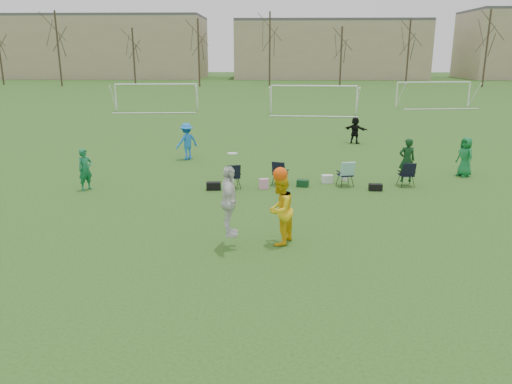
{
  "coord_description": "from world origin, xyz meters",
  "views": [
    {
      "loc": [
        0.44,
        -11.39,
        5.11
      ],
      "look_at": [
        -0.0,
        2.41,
        1.25
      ],
      "focal_mm": 35.0,
      "sensor_mm": 36.0,
      "label": 1
    }
  ],
  "objects_px": {
    "fielder_green_near": "(85,170)",
    "goal_right": "(434,87)",
    "fielder_green_far": "(465,157)",
    "fielder_blue": "(187,141)",
    "fielder_black": "(355,130)",
    "goal_left": "(156,90)",
    "goal_mid": "(314,92)",
    "center_contest": "(259,206)"
  },
  "relations": [
    {
      "from": "fielder_green_near",
      "to": "goal_mid",
      "type": "distance_m",
      "value": 27.22
    },
    {
      "from": "fielder_green_far",
      "to": "goal_mid",
      "type": "height_order",
      "value": "goal_mid"
    },
    {
      "from": "goal_mid",
      "to": "goal_left",
      "type": "bearing_deg",
      "value": 175.87
    },
    {
      "from": "fielder_green_far",
      "to": "center_contest",
      "type": "bearing_deg",
      "value": -68.72
    },
    {
      "from": "fielder_blue",
      "to": "goal_right",
      "type": "height_order",
      "value": "goal_right"
    },
    {
      "from": "goal_left",
      "to": "goal_mid",
      "type": "bearing_deg",
      "value": -13.13
    },
    {
      "from": "fielder_black",
      "to": "goal_left",
      "type": "height_order",
      "value": "goal_left"
    },
    {
      "from": "fielder_green_far",
      "to": "center_contest",
      "type": "relative_size",
      "value": 0.65
    },
    {
      "from": "fielder_black",
      "to": "goal_mid",
      "type": "bearing_deg",
      "value": -51.37
    },
    {
      "from": "goal_left",
      "to": "fielder_black",
      "type": "bearing_deg",
      "value": -51.86
    },
    {
      "from": "center_contest",
      "to": "goal_left",
      "type": "relative_size",
      "value": 0.35
    },
    {
      "from": "fielder_black",
      "to": "goal_mid",
      "type": "height_order",
      "value": "goal_mid"
    },
    {
      "from": "fielder_green_near",
      "to": "fielder_green_far",
      "type": "bearing_deg",
      "value": -44.3
    },
    {
      "from": "fielder_green_far",
      "to": "center_contest",
      "type": "distance_m",
      "value": 11.93
    },
    {
      "from": "fielder_green_near",
      "to": "goal_right",
      "type": "relative_size",
      "value": 0.22
    },
    {
      "from": "goal_right",
      "to": "fielder_black",
      "type": "bearing_deg",
      "value": -125.8
    },
    {
      "from": "fielder_green_near",
      "to": "fielder_blue",
      "type": "xyz_separation_m",
      "value": [
        2.94,
        5.85,
        0.09
      ]
    },
    {
      "from": "fielder_blue",
      "to": "goal_right",
      "type": "bearing_deg",
      "value": -169.76
    },
    {
      "from": "fielder_blue",
      "to": "fielder_black",
      "type": "height_order",
      "value": "fielder_blue"
    },
    {
      "from": "fielder_blue",
      "to": "fielder_black",
      "type": "xyz_separation_m",
      "value": [
        9.04,
        4.84,
        -0.13
      ]
    },
    {
      "from": "fielder_green_near",
      "to": "center_contest",
      "type": "height_order",
      "value": "center_contest"
    },
    {
      "from": "center_contest",
      "to": "goal_mid",
      "type": "height_order",
      "value": "center_contest"
    },
    {
      "from": "goal_left",
      "to": "goal_right",
      "type": "relative_size",
      "value": 1.01
    },
    {
      "from": "goal_mid",
      "to": "fielder_green_near",
      "type": "bearing_deg",
      "value": -109.15
    },
    {
      "from": "fielder_blue",
      "to": "goal_mid",
      "type": "xyz_separation_m",
      "value": [
        7.75,
        19.15,
        1.02
      ]
    },
    {
      "from": "fielder_blue",
      "to": "fielder_green_far",
      "type": "relative_size",
      "value": 1.07
    },
    {
      "from": "fielder_black",
      "to": "goal_left",
      "type": "bearing_deg",
      "value": -13.38
    },
    {
      "from": "goal_left",
      "to": "goal_mid",
      "type": "distance_m",
      "value": 14.14
    },
    {
      "from": "fielder_black",
      "to": "goal_right",
      "type": "height_order",
      "value": "goal_right"
    },
    {
      "from": "fielder_blue",
      "to": "goal_left",
      "type": "distance_m",
      "value": 22.08
    },
    {
      "from": "fielder_green_near",
      "to": "goal_mid",
      "type": "xyz_separation_m",
      "value": [
        10.69,
        25.01,
        1.12
      ]
    },
    {
      "from": "fielder_blue",
      "to": "fielder_black",
      "type": "relative_size",
      "value": 1.17
    },
    {
      "from": "center_contest",
      "to": "goal_left",
      "type": "xyz_separation_m",
      "value": [
        -10.11,
        32.56,
        0.78
      ]
    },
    {
      "from": "goal_left",
      "to": "goal_right",
      "type": "distance_m",
      "value": 26.31
    },
    {
      "from": "fielder_black",
      "to": "goal_left",
      "type": "xyz_separation_m",
      "value": [
        -15.29,
        16.32,
        1.16
      ]
    },
    {
      "from": "fielder_black",
      "to": "goal_right",
      "type": "relative_size",
      "value": 0.21
    },
    {
      "from": "fielder_green_far",
      "to": "goal_mid",
      "type": "distance_m",
      "value": 22.78
    },
    {
      "from": "fielder_green_near",
      "to": "goal_mid",
      "type": "height_order",
      "value": "goal_mid"
    },
    {
      "from": "fielder_green_near",
      "to": "center_contest",
      "type": "bearing_deg",
      "value": -93.59
    },
    {
      "from": "center_contest",
      "to": "goal_mid",
      "type": "relative_size",
      "value": 0.35
    },
    {
      "from": "goal_left",
      "to": "goal_mid",
      "type": "relative_size",
      "value": 1.0
    },
    {
      "from": "fielder_green_near",
      "to": "fielder_green_far",
      "type": "xyz_separation_m",
      "value": [
        15.39,
        2.74,
        0.04
      ]
    }
  ]
}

